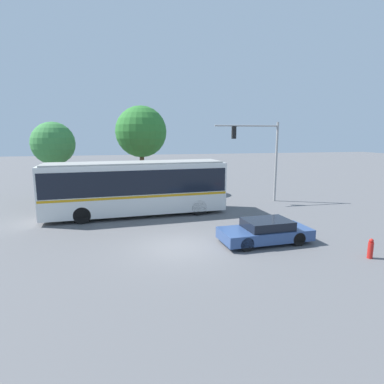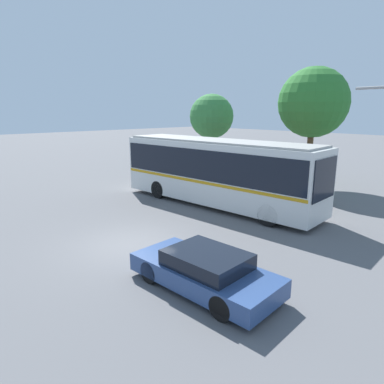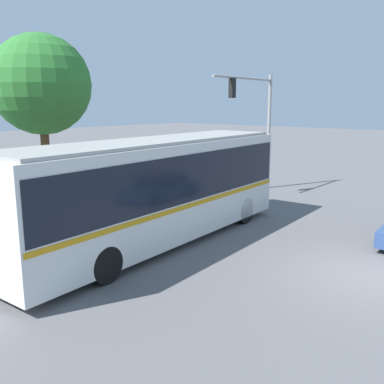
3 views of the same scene
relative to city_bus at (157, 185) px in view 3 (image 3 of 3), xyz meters
name	(u,v)px [view 3 (image 3 of 3)]	position (x,y,z in m)	size (l,w,h in m)	color
ground_plane	(369,277)	(1.61, -6.39, -1.96)	(140.00, 140.00, 0.00)	#5B5B5E
city_bus	(157,185)	(0.00, 0.00, 0.00)	(11.56, 3.28, 3.45)	silver
traffic_light_pole	(258,114)	(9.59, 2.19, 2.10)	(5.06, 0.24, 6.08)	gray
flowering_hedge	(83,205)	(-0.27, 3.71, -1.20)	(7.41, 1.15, 1.54)	#286028
street_tree_centre	(41,85)	(0.89, 8.04, 3.42)	(4.43, 4.43, 7.62)	brown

